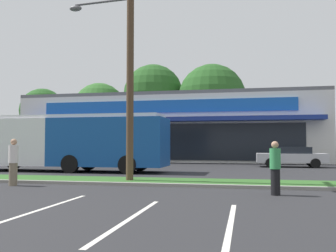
# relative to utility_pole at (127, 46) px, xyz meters

# --- Properties ---
(grass_median) EXTENTS (56.00, 2.20, 0.12)m
(grass_median) POSITION_rel_utility_pole_xyz_m (-1.95, 0.25, -5.64)
(grass_median) COLOR #2D5B23
(grass_median) RESTS_ON ground_plane
(curb_lip) EXTENTS (56.00, 0.24, 0.12)m
(curb_lip) POSITION_rel_utility_pole_xyz_m (-1.95, -0.97, -5.64)
(curb_lip) COLOR gray
(curb_lip) RESTS_ON ground_plane
(parking_stripe_2) EXTENTS (0.12, 4.80, 0.01)m
(parking_stripe_2) POSITION_rel_utility_pole_xyz_m (-0.10, -6.32, -5.70)
(parking_stripe_2) COLOR silver
(parking_stripe_2) RESTS_ON ground_plane
(parking_stripe_3) EXTENTS (0.12, 4.80, 0.01)m
(parking_stripe_3) POSITION_rel_utility_pole_xyz_m (2.37, -6.98, -5.70)
(parking_stripe_3) COLOR silver
(parking_stripe_3) RESTS_ON ground_plane
(parking_stripe_4) EXTENTS (0.12, 4.80, 0.01)m
(parking_stripe_4) POSITION_rel_utility_pole_xyz_m (4.50, -7.13, -5.70)
(parking_stripe_4) COLOR silver
(parking_stripe_4) RESTS_ON ground_plane
(storefront_building) EXTENTS (27.49, 12.48, 6.17)m
(storefront_building) POSITION_rel_utility_pole_xyz_m (-2.03, 21.82, -2.61)
(storefront_building) COLOR silver
(storefront_building) RESTS_ON ground_plane
(tree_far_left) EXTENTS (6.11, 6.11, 9.22)m
(tree_far_left) POSITION_rel_utility_pole_xyz_m (-22.57, 31.74, 0.45)
(tree_far_left) COLOR #473323
(tree_far_left) RESTS_ON ground_plane
(tree_left) EXTENTS (7.17, 7.17, 9.92)m
(tree_left) POSITION_rel_utility_pole_xyz_m (-14.72, 32.98, 0.63)
(tree_left) COLOR #473323
(tree_left) RESTS_ON ground_plane
(tree_mid_left) EXTENTS (7.39, 7.39, 11.49)m
(tree_mid_left) POSITION_rel_utility_pole_xyz_m (-6.40, 30.07, 2.08)
(tree_mid_left) COLOR #473323
(tree_mid_left) RESTS_ON ground_plane
(tree_mid) EXTENTS (7.83, 7.83, 10.91)m
(tree_mid) POSITION_rel_utility_pole_xyz_m (1.02, 28.65, 1.29)
(tree_mid) COLOR #473323
(tree_mid) RESTS_ON ground_plane
(utility_pole) EXTENTS (3.04, 2.40, 10.70)m
(utility_pole) POSITION_rel_utility_pole_xyz_m (0.00, 0.00, 0.00)
(utility_pole) COLOR #4C3826
(utility_pole) RESTS_ON ground_plane
(city_bus) EXTENTS (12.03, 2.73, 3.25)m
(city_bus) POSITION_rel_utility_pole_xyz_m (-5.49, 5.36, -3.94)
(city_bus) COLOR #144793
(city_bus) RESTS_ON ground_plane
(car_0) EXTENTS (4.63, 1.95, 1.39)m
(car_0) POSITION_rel_utility_pole_xyz_m (7.92, 12.19, -4.98)
(car_0) COLOR #B7B7BC
(car_0) RESTS_ON ground_plane
(car_1) EXTENTS (4.40, 1.98, 1.45)m
(car_1) POSITION_rel_utility_pole_xyz_m (-11.67, 11.86, -4.95)
(car_1) COLOR #9E998C
(car_1) RESTS_ON ground_plane
(pedestrian_near_bench) EXTENTS (0.36, 0.36, 1.80)m
(pedestrian_near_bench) POSITION_rel_utility_pole_xyz_m (-3.94, -1.88, -4.80)
(pedestrian_near_bench) COLOR #726651
(pedestrian_near_bench) RESTS_ON ground_plane
(pedestrian_by_pole) EXTENTS (0.34, 0.34, 1.69)m
(pedestrian_by_pole) POSITION_rel_utility_pole_xyz_m (5.72, -2.57, -4.86)
(pedestrian_by_pole) COLOR black
(pedestrian_by_pole) RESTS_ON ground_plane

